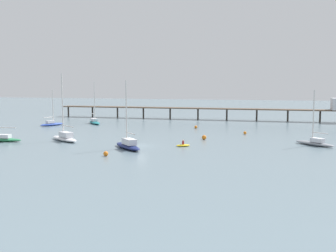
% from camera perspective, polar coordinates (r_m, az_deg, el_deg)
% --- Properties ---
extents(ground_plane, '(400.00, 400.00, 0.00)m').
position_cam_1_polar(ground_plane, '(67.06, -4.10, -2.88)').
color(ground_plane, slate).
extents(pier, '(87.16, 5.05, 6.63)m').
position_cam_1_polar(pier, '(114.98, 11.74, 2.70)').
color(pier, brown).
rests_on(pier, ground_plane).
extents(sailboat_white, '(8.34, 6.66, 12.35)m').
position_cam_1_polar(sailboat_white, '(75.00, -14.75, -1.51)').
color(sailboat_white, white).
rests_on(sailboat_white, ground_plane).
extents(sailboat_teal, '(6.81, 7.86, 10.88)m').
position_cam_1_polar(sailboat_teal, '(105.54, -10.62, 0.70)').
color(sailboat_teal, '#1E727A').
rests_on(sailboat_teal, ground_plane).
extents(sailboat_navy, '(7.23, 7.36, 11.06)m').
position_cam_1_polar(sailboat_navy, '(64.03, -5.81, -2.65)').
color(sailboat_navy, navy).
rests_on(sailboat_navy, ground_plane).
extents(sailboat_blue, '(4.33, 6.72, 8.96)m').
position_cam_1_polar(sailboat_blue, '(103.05, -16.49, 0.39)').
color(sailboat_blue, '#2D4CB7').
rests_on(sailboat_blue, ground_plane).
extents(sailboat_green, '(8.12, 2.56, 11.29)m').
position_cam_1_polar(sailboat_green, '(77.97, -23.00, -1.58)').
color(sailboat_green, '#287F4C').
rests_on(sailboat_green, ground_plane).
extents(sailboat_gray, '(6.77, 6.20, 9.45)m').
position_cam_1_polar(sailboat_gray, '(71.59, 20.52, -2.17)').
color(sailboat_gray, gray).
rests_on(sailboat_gray, ground_plane).
extents(dinghy_yellow, '(2.61, 2.16, 1.14)m').
position_cam_1_polar(dinghy_yellow, '(66.22, 2.20, -2.79)').
color(dinghy_yellow, yellow).
rests_on(dinghy_yellow, ground_plane).
extents(mooring_buoy_mid, '(0.70, 0.70, 0.70)m').
position_cam_1_polar(mooring_buoy_mid, '(92.76, 4.06, -0.15)').
color(mooring_buoy_mid, orange).
rests_on(mooring_buoy_mid, ground_plane).
extents(mooring_buoy_near, '(0.86, 0.86, 0.86)m').
position_cam_1_polar(mooring_buoy_near, '(74.40, 5.26, -1.66)').
color(mooring_buoy_near, orange).
rests_on(mooring_buoy_near, ground_plane).
extents(mooring_buoy_far, '(0.72, 0.72, 0.72)m').
position_cam_1_polar(mooring_buoy_far, '(58.07, -9.02, -3.99)').
color(mooring_buoy_far, orange).
rests_on(mooring_buoy_far, ground_plane).
extents(mooring_buoy_outer, '(0.63, 0.63, 0.63)m').
position_cam_1_polar(mooring_buoy_outer, '(83.51, 11.10, -0.97)').
color(mooring_buoy_outer, orange).
rests_on(mooring_buoy_outer, ground_plane).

